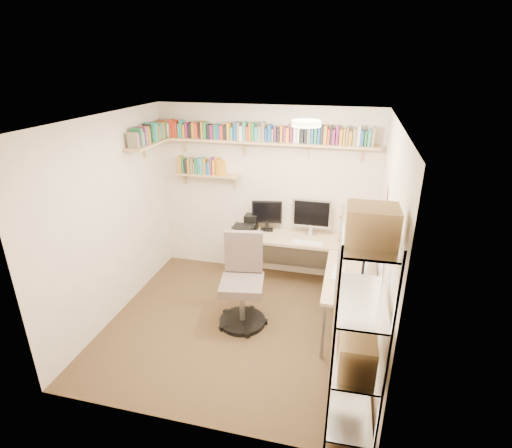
# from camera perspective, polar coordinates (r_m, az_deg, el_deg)

# --- Properties ---
(ground) EXTENTS (3.20, 3.20, 0.00)m
(ground) POSITION_cam_1_polar(r_m,az_deg,el_deg) (5.12, -2.50, -14.26)
(ground) COLOR #41301C
(ground) RESTS_ON ground
(room_shell) EXTENTS (3.24, 3.04, 2.52)m
(room_shell) POSITION_cam_1_polar(r_m,az_deg,el_deg) (4.37, -2.78, 2.22)
(room_shell) COLOR beige
(room_shell) RESTS_ON ground
(wall_shelves) EXTENTS (3.12, 1.09, 0.80)m
(wall_shelves) POSITION_cam_1_polar(r_m,az_deg,el_deg) (5.57, -3.45, 11.73)
(wall_shelves) COLOR tan
(wall_shelves) RESTS_ON ground
(corner_desk) EXTENTS (1.95, 1.90, 1.27)m
(corner_desk) POSITION_cam_1_polar(r_m,az_deg,el_deg) (5.45, 7.30, -3.13)
(corner_desk) COLOR tan
(corner_desk) RESTS_ON ground
(office_chair) EXTENTS (0.61, 0.61, 1.15)m
(office_chair) POSITION_cam_1_polar(r_m,az_deg,el_deg) (4.94, -1.93, -8.96)
(office_chair) COLOR black
(office_chair) RESTS_ON ground
(wire_rack) EXTENTS (0.44, 0.86, 2.12)m
(wire_rack) POSITION_cam_1_polar(r_m,az_deg,el_deg) (3.34, 14.71, -12.17)
(wire_rack) COLOR silver
(wire_rack) RESTS_ON ground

